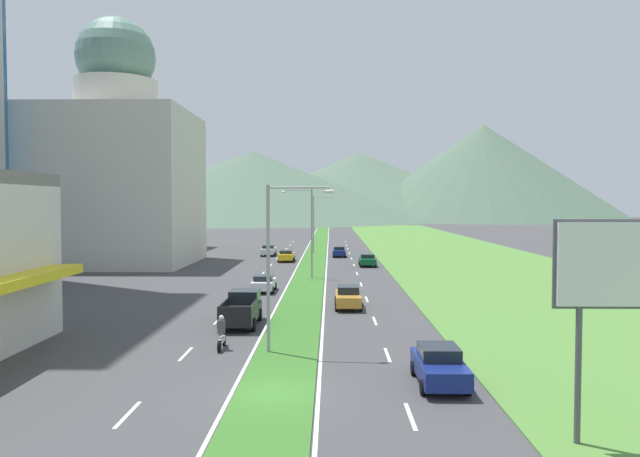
{
  "coord_description": "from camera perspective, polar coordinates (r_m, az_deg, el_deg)",
  "views": [
    {
      "loc": [
        2.23,
        -23.93,
        7.66
      ],
      "look_at": [
        1.14,
        38.36,
        5.0
      ],
      "focal_mm": 34.07,
      "sensor_mm": 36.0,
      "label": 1
    }
  ],
  "objects": [
    {
      "name": "lane_dash_left_8",
      "position": [
        74.89,
        -4.63,
        -3.43
      ],
      "size": [
        0.16,
        2.8,
        0.01
      ],
      "primitive_type": "cube",
      "color": "silver",
      "rests_on": "ground_plane"
    },
    {
      "name": "car_7",
      "position": [
        79.25,
        -3.18,
        -2.55
      ],
      "size": [
        2.02,
        4.65,
        1.47
      ],
      "rotation": [
        0.0,
        0.0,
        1.57
      ],
      "color": "yellow",
      "rests_on": "ground_plane"
    },
    {
      "name": "lane_dash_left_4",
      "position": [
        40.45,
        -9.57,
        -8.5
      ],
      "size": [
        0.16,
        2.8,
        0.01
      ],
      "primitive_type": "cube",
      "color": "silver",
      "rests_on": "ground_plane"
    },
    {
      "name": "car_3",
      "position": [
        52.55,
        -5.31,
        -5.13
      ],
      "size": [
        1.95,
        4.17,
        1.43
      ],
      "rotation": [
        0.0,
        0.0,
        1.57
      ],
      "color": "silver",
      "rests_on": "ground_plane"
    },
    {
      "name": "car_4",
      "position": [
        26.63,
        11.14,
        -12.5
      ],
      "size": [
        2.01,
        4.47,
        1.62
      ],
      "rotation": [
        0.0,
        0.0,
        -1.57
      ],
      "color": "navy",
      "rests_on": "ground_plane"
    },
    {
      "name": "motorcycle_rider",
      "position": [
        32.56,
        -9.23,
        -9.85
      ],
      "size": [
        0.36,
        2.0,
        1.8
      ],
      "rotation": [
        0.0,
        0.0,
        1.57
      ],
      "color": "black",
      "rests_on": "ground_plane"
    },
    {
      "name": "midrise_colored",
      "position": [
        106.76,
        -16.7,
        3.79
      ],
      "size": [
        13.05,
        13.05,
        20.72
      ],
      "primitive_type": "cube",
      "color": "yellow",
      "rests_on": "ground_plane"
    },
    {
      "name": "domed_building",
      "position": [
        79.91,
        -18.5,
        5.38
      ],
      "size": [
        18.36,
        18.36,
        30.46
      ],
      "color": "beige",
      "rests_on": "ground_plane"
    },
    {
      "name": "pickup_truck_0",
      "position": [
        38.71,
        -7.35,
        -7.51
      ],
      "size": [
        2.18,
        5.4,
        2.0
      ],
      "rotation": [
        0.0,
        0.0,
        1.57
      ],
      "color": "black",
      "rests_on": "ground_plane"
    },
    {
      "name": "billboard_roadside",
      "position": [
        21.34,
        27.59,
        -3.94
      ],
      "size": [
        5.15,
        0.28,
        7.15
      ],
      "color": "#4C4C51",
      "rests_on": "ground_plane"
    },
    {
      "name": "lane_dash_right_3",
      "position": [
        31.35,
        6.35,
        -11.71
      ],
      "size": [
        0.16,
        2.8,
        0.01
      ],
      "primitive_type": "cube",
      "color": "silver",
      "rests_on": "ground_plane"
    },
    {
      "name": "street_lamp_near",
      "position": [
        30.81,
        -4.1,
        -2.47
      ],
      "size": [
        3.49,
        0.49,
        8.57
      ],
      "color": "#99999E",
      "rests_on": "ground_plane"
    },
    {
      "name": "lane_dash_right_12",
      "position": [
        109.55,
        2.5,
        -1.56
      ],
      "size": [
        0.16,
        2.8,
        0.01
      ],
      "primitive_type": "cube",
      "color": "silver",
      "rests_on": "ground_plane"
    },
    {
      "name": "lane_dash_right_4",
      "position": [
        39.88,
        5.16,
        -8.63
      ],
      "size": [
        0.16,
        2.8,
        0.01
      ],
      "primitive_type": "cube",
      "color": "silver",
      "rests_on": "ground_plane"
    },
    {
      "name": "lane_dash_left_7",
      "position": [
        66.22,
        -5.38,
        -4.2
      ],
      "size": [
        0.16,
        2.8,
        0.01
      ],
      "primitive_type": "cube",
      "color": "silver",
      "rests_on": "ground_plane"
    },
    {
      "name": "lane_dash_right_13",
      "position": [
        118.3,
        2.39,
        -1.27
      ],
      "size": [
        0.16,
        2.8,
        0.01
      ],
      "primitive_type": "cube",
      "color": "silver",
      "rests_on": "ground_plane"
    },
    {
      "name": "car_2",
      "position": [
        44.51,
        2.65,
        -6.42
      ],
      "size": [
        1.93,
        4.55,
        1.59
      ],
      "rotation": [
        0.0,
        0.0,
        -1.57
      ],
      "color": "#C6842D",
      "rests_on": "ground_plane"
    },
    {
      "name": "hill_far_center",
      "position": [
        300.32,
        3.79,
        4.03
      ],
      "size": [
        159.36,
        159.36,
        31.98
      ],
      "primitive_type": "cone",
      "color": "#516B56",
      "rests_on": "ground_plane"
    },
    {
      "name": "lane_dash_left_5",
      "position": [
        48.97,
        -7.67,
        -6.57
      ],
      "size": [
        0.16,
        2.8,
        0.01
      ],
      "primitive_type": "cube",
      "color": "silver",
      "rests_on": "ground_plane"
    },
    {
      "name": "hill_far_left",
      "position": [
        255.29,
        -6.35,
        3.98
      ],
      "size": [
        147.76,
        147.76,
        29.14
      ],
      "primitive_type": "cone",
      "color": "#516B56",
      "rests_on": "ground_plane"
    },
    {
      "name": "lane_dash_right_10",
      "position": [
        92.06,
        2.78,
        -2.33
      ],
      "size": [
        0.16,
        2.8,
        0.01
      ],
      "primitive_type": "cube",
      "color": "silver",
      "rests_on": "ground_plane"
    },
    {
      "name": "lane_dash_right_11",
      "position": [
        100.8,
        2.63,
        -1.91
      ],
      "size": [
        0.16,
        2.8,
        0.01
      ],
      "primitive_type": "cube",
      "color": "silver",
      "rests_on": "ground_plane"
    },
    {
      "name": "lane_dash_left_12",
      "position": [
        109.76,
        -2.84,
        -1.56
      ],
      "size": [
        0.16,
        2.8,
        0.01
      ],
      "primitive_type": "cube",
      "color": "silver",
      "rests_on": "ground_plane"
    },
    {
      "name": "street_lamp_mid",
      "position": [
        61.23,
        -1.11,
        0.2
      ],
      "size": [
        3.16,
        0.42,
        9.09
      ],
      "color": "#99999E",
      "rests_on": "ground_plane"
    },
    {
      "name": "lane_dash_right_6",
      "position": [
        57.18,
        3.88,
        -5.26
      ],
      "size": [
        0.16,
        2.8,
        0.01
      ],
      "primitive_type": "cube",
      "color": "silver",
      "rests_on": "ground_plane"
    },
    {
      "name": "edge_line_median_left",
      "position": [
        84.38,
        -1.71,
        -2.76
      ],
      "size": [
        0.16,
        240.0,
        0.01
      ],
      "primitive_type": "cube",
      "color": "silver",
      "rests_on": "ground_plane"
    },
    {
      "name": "lane_dash_left_11",
      "position": [
        101.02,
        -3.17,
        -1.9
      ],
      "size": [
        0.16,
        2.8,
        0.01
      ],
      "primitive_type": "cube",
      "color": "silver",
      "rests_on": "ground_plane"
    },
    {
      "name": "lane_dash_right_8",
      "position": [
        74.59,
        3.2,
        -3.45
      ],
      "size": [
        0.16,
        2.8,
        0.01
      ],
      "primitive_type": "cube",
      "color": "silver",
      "rests_on": "ground_plane"
    },
    {
      "name": "lane_dash_right_9",
      "position": [
        83.32,
        2.97,
        -2.83
      ],
      "size": [
        0.16,
        2.8,
        0.01
      ],
      "primitive_type": "cube",
      "color": "silver",
      "rests_on": "ground_plane"
    },
    {
      "name": "hill_far_right",
      "position": [
        281.61,
        15.06,
        5.12
      ],
      "size": [
        123.26,
        123.26,
        42.47
      ],
      "primitive_type": "cone",
      "color": "#516B56",
      "rests_on": "ground_plane"
    },
    {
      "name": "ground_plane",
      "position": [
        25.23,
        -4.27,
        -15.24
      ],
      "size": [
        600.0,
        600.0,
        0.0
      ],
      "primitive_type": "plane",
      "color": "#424244"
    },
    {
      "name": "lane_dash_left_10",
      "position": [
        92.3,
        -3.56,
        -2.32
      ],
      "size": [
        0.16,
        2.8,
        0.01
      ],
      "primitive_type": "cube",
      "color": "silver",
      "rests_on": "ground_plane"
    },
    {
      "name": "lane_dash_left_13",
      "position": [
        118.49,
        -2.55,
        -1.26
      ],
      "size": [
        0.16,
        2.8,
        0.01
      ],
      "primitive_type": "cube",
      "color": "silver",
      "rests_on": "ground_plane"
    },
    {
      "name": "lane_dash_left_6",
      "position": [
        57.57,
        -6.35,
        -5.21
      ],
      "size": [
        0.16,
        2.8,
        0.01
      ],
      "primitive_type": "cube",
      "color": "silver",
      "rests_on": "ground_plane"
    },
    {
      "name": "lane_dash_right_2",
      "position": [
        22.99,
        8.49,
        -17.04
      ],
      "size": [
        0.16,
        2.8,
        0.01
      ],
      "primitive_type": "cube",
      "color": "silver",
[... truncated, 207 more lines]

